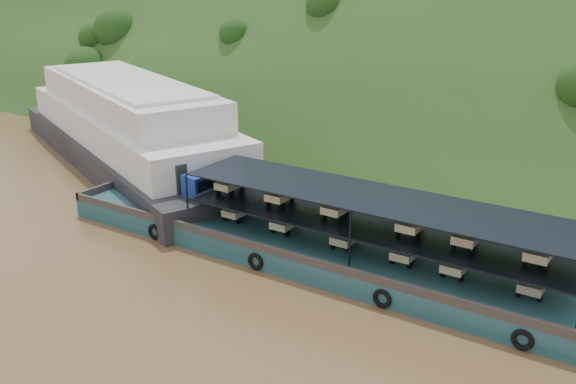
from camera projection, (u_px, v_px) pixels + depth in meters
The scene contains 4 objects.
ground at pixel (288, 263), 37.97m from camera, with size 160.00×160.00×0.00m, color brown.
hillside at pixel (479, 137), 66.37m from camera, with size 140.00×28.00×28.00m, color #1B3714.
cargo_barge at pixel (309, 238), 38.80m from camera, with size 35.00×7.18×4.54m.
passenger_ferry at pixel (129, 127), 56.21m from camera, with size 38.04×23.71×7.58m.
Camera 1 is at (18.87, -28.80, 16.54)m, focal length 40.00 mm.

